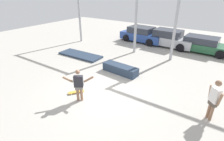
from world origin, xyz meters
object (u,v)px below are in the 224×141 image
at_px(skateboarder, 79,84).
at_px(manual_pad, 80,55).
at_px(parked_car_blue, 142,35).
at_px(parked_car_silver, 169,39).
at_px(parked_car_green, 202,45).
at_px(bystander, 214,98).
at_px(grind_box, 120,69).
at_px(skateboard, 76,92).

height_order(skateboarder, manual_pad, skateboarder).
relative_size(parked_car_blue, parked_car_silver, 0.99).
height_order(parked_car_silver, parked_car_green, parked_car_silver).
relative_size(manual_pad, bystander, 2.00).
distance_m(manual_pad, parked_car_blue, 6.68).
relative_size(grind_box, bystander, 1.30).
bearing_deg(skateboarder, bystander, -14.43).
xyz_separation_m(skateboarder, grind_box, (0.03, 3.50, -0.60)).
bearing_deg(manual_pad, parked_car_blue, 70.96).
bearing_deg(parked_car_blue, parked_car_green, 4.56).
xyz_separation_m(skateboarder, parked_car_blue, (-1.90, 10.59, -0.18)).
xyz_separation_m(skateboard, grind_box, (0.61, 3.16, 0.19)).
relative_size(skateboarder, bystander, 0.90).
distance_m(grind_box, bystander, 5.40).
bearing_deg(parked_car_green, parked_car_silver, -176.03).
distance_m(grind_box, parked_car_green, 7.85).
xyz_separation_m(skateboard, parked_car_green, (4.02, 10.23, 0.54)).
bearing_deg(parked_car_blue, bystander, -45.93).
height_order(skateboarder, parked_car_blue, skateboarder).
xyz_separation_m(grind_box, bystander, (5.12, -1.55, 0.72)).
distance_m(skateboarder, parked_car_silver, 10.54).
bearing_deg(skateboard, parked_car_silver, 28.26).
xyz_separation_m(parked_car_blue, bystander, (7.05, -8.64, 0.29)).
bearing_deg(grind_box, skateboard, -100.98).
bearing_deg(bystander, grind_box, 29.73).
xyz_separation_m(skateboard, manual_pad, (-3.49, 3.96, 0.01)).
xyz_separation_m(parked_car_green, bystander, (1.71, -8.61, 0.36)).
distance_m(parked_car_green, bystander, 8.79).
bearing_deg(skateboard, parked_car_green, 13.99).
distance_m(skateboarder, grind_box, 3.55).
bearing_deg(manual_pad, grind_box, -11.05).
xyz_separation_m(skateboarder, skateboard, (-0.59, 0.34, -0.79)).
distance_m(parked_car_silver, bystander, 9.66).
xyz_separation_m(skateboarder, parked_car_green, (3.44, 10.57, -0.25)).
bearing_deg(parked_car_blue, skateboarder, -74.96).
bearing_deg(parked_car_green, manual_pad, -137.19).
bearing_deg(skateboard, grind_box, 24.47).
distance_m(skateboard, parked_car_silver, 10.28).
height_order(grind_box, manual_pad, grind_box).
bearing_deg(grind_box, bystander, -16.82).
relative_size(skateboarder, parked_car_green, 0.34).
bearing_deg(parked_car_silver, skateboarder, -90.07).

